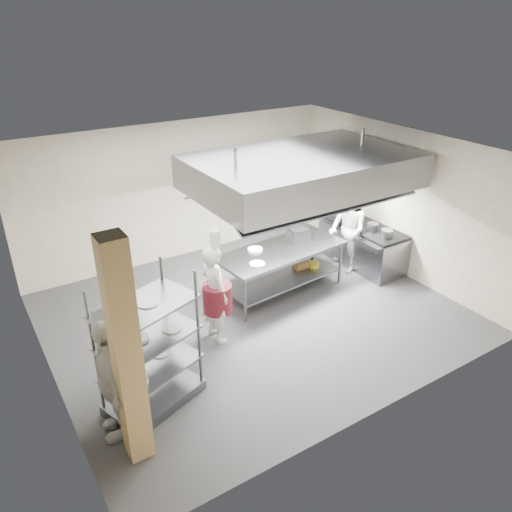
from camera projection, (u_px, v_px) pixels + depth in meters
floor at (254, 314)px, 9.15m from camera, size 7.00×7.00×0.00m
ceiling at (254, 153)px, 7.81m from camera, size 7.00×7.00×0.00m
wall_back at (180, 191)px, 10.75m from camera, size 7.00×0.00×7.00m
wall_left at (37, 297)px, 6.80m from camera, size 0.00×6.00×6.00m
wall_right at (399, 202)px, 10.16m from camera, size 0.00×6.00×6.00m
column at (127, 356)px, 5.65m from camera, size 0.30×0.30×3.00m
exhaust_hood at (303, 171)px, 9.00m from camera, size 4.00×2.50×0.60m
hood_strip_a at (261, 197)px, 8.72m from camera, size 1.60×0.12×0.04m
hood_strip_b at (339, 180)px, 9.58m from camera, size 1.60×0.12×0.04m
wall_shelf at (254, 179)px, 11.49m from camera, size 1.50×0.28×0.04m
island at (281, 270)px, 9.72m from camera, size 2.64×1.29×0.91m
island_worktop at (281, 251)px, 9.53m from camera, size 2.64×1.29×0.06m
island_undershelf at (280, 277)px, 9.79m from camera, size 2.42×1.17×0.04m
pass_rack at (149, 345)px, 6.69m from camera, size 1.50×1.16×1.98m
cooking_range at (362, 246)px, 10.82m from camera, size 0.80×2.00×0.84m
range_top at (364, 226)px, 10.62m from camera, size 0.78×1.96×0.06m
chef_head at (215, 294)px, 8.12m from camera, size 0.44×0.65×1.72m
chef_line at (347, 230)px, 10.36m from camera, size 0.90×1.03×1.81m
chef_plating at (112, 379)px, 6.24m from camera, size 0.61×1.08×1.74m
griddle at (299, 235)px, 9.88m from camera, size 0.42×0.33×0.20m
wicker_basket at (301, 265)px, 10.07m from camera, size 0.29×0.21×0.13m
stockpot at (373, 227)px, 10.30m from camera, size 0.24×0.24×0.16m
plate_stack at (151, 366)px, 6.85m from camera, size 0.28×0.28×0.05m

